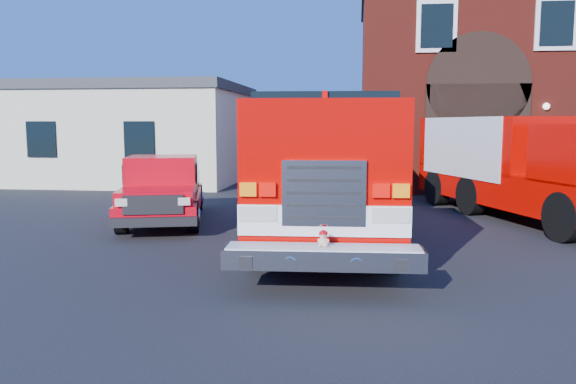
# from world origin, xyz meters

# --- Properties ---
(ground) EXTENTS (100.00, 100.00, 0.00)m
(ground) POSITION_xyz_m (0.00, 0.00, 0.00)
(ground) COLOR black
(ground) RESTS_ON ground
(parking_stripe_mid) EXTENTS (0.12, 3.00, 0.01)m
(parking_stripe_mid) POSITION_xyz_m (6.50, 4.00, 0.00)
(parking_stripe_mid) COLOR #DDC00B
(parking_stripe_mid) RESTS_ON ground
(parking_stripe_far) EXTENTS (0.12, 3.00, 0.01)m
(parking_stripe_far) POSITION_xyz_m (6.50, 7.00, 0.00)
(parking_stripe_far) COLOR #DDC00B
(parking_stripe_far) RESTS_ON ground
(fire_station) EXTENTS (15.20, 10.20, 8.45)m
(fire_station) POSITION_xyz_m (8.99, 13.98, 4.25)
(fire_station) COLOR maroon
(fire_station) RESTS_ON ground
(side_building) EXTENTS (10.20, 8.20, 4.35)m
(side_building) POSITION_xyz_m (-9.00, 13.00, 2.20)
(side_building) COLOR #EBE4C3
(side_building) RESTS_ON ground
(fire_engine) EXTENTS (3.33, 10.30, 3.14)m
(fire_engine) POSITION_xyz_m (0.57, 1.53, 1.62)
(fire_engine) COLOR black
(fire_engine) RESTS_ON ground
(pickup_truck) EXTENTS (3.18, 5.67, 1.76)m
(pickup_truck) POSITION_xyz_m (-3.83, 2.65, 0.83)
(pickup_truck) COLOR black
(pickup_truck) RESTS_ON ground
(secondary_truck) EXTENTS (5.37, 8.97, 2.78)m
(secondary_truck) POSITION_xyz_m (5.91, 4.17, 1.52)
(secondary_truck) COLOR black
(secondary_truck) RESTS_ON ground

